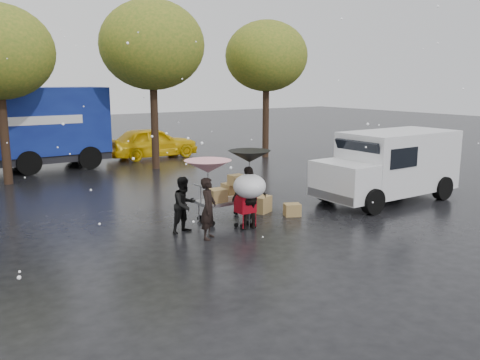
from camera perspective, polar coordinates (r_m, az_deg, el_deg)
ground at (r=12.84m, az=-0.64°, el=-6.12°), size 90.00×90.00×0.00m
person_pink at (r=12.34m, az=-3.57°, el=-3.20°), size 0.65×0.64×1.52m
person_middle at (r=12.89m, az=-6.25°, el=-2.79°), size 0.82×0.71×1.44m
person_black at (r=13.14m, az=1.05°, el=-2.00°), size 1.02×0.55×1.65m
umbrella_pink at (r=12.12m, az=-3.63°, el=1.51°), size 1.14×1.14×1.94m
umbrella_black at (r=12.94m, az=1.06°, el=2.65°), size 1.10×1.10×2.05m
vendor_cart at (r=13.96m, az=-1.45°, el=-1.62°), size 1.52×0.80×1.27m
shopping_cart at (r=13.02m, az=1.00°, el=-1.04°), size 0.84×0.84×1.46m
white_van at (r=16.93m, az=16.48°, el=1.69°), size 4.91×2.18×2.20m
blue_truck at (r=23.27m, az=-24.24°, el=5.13°), size 8.30×2.60×3.50m
box_ground_near at (r=14.89m, az=2.42°, el=-2.73°), size 0.66×0.60×0.48m
box_ground_far at (r=14.58m, az=5.88°, el=-3.35°), size 0.55×0.50×0.35m
yellow_taxi at (r=25.61m, az=-9.80°, el=4.18°), size 4.52×1.91×1.52m
tree_row at (r=21.22m, az=-17.35°, el=13.95°), size 21.60×4.40×7.12m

